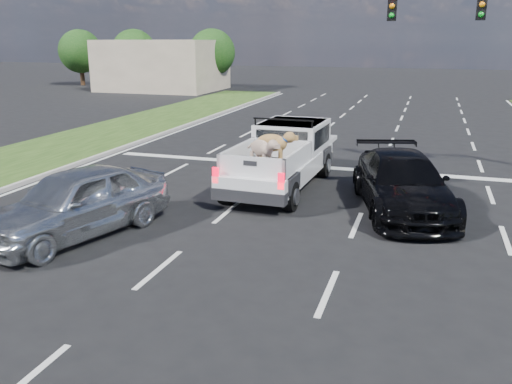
{
  "coord_description": "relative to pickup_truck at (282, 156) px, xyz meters",
  "views": [
    {
      "loc": [
        3.28,
        -9.16,
        4.58
      ],
      "look_at": [
        -0.29,
        2.0,
        1.24
      ],
      "focal_mm": 38.0,
      "sensor_mm": 36.0,
      "label": 1
    }
  ],
  "objects": [
    {
      "name": "curb_left",
      "position": [
        -8.04,
        -0.96,
        -0.94
      ],
      "size": [
        0.15,
        60.0,
        0.14
      ],
      "primitive_type": "cube",
      "color": "#A19B94",
      "rests_on": "ground"
    },
    {
      "name": "tree_far_c",
      "position": [
        -14.99,
        31.04,
        2.27
      ],
      "size": [
        4.2,
        4.2,
        5.4
      ],
      "color": "#332114",
      "rests_on": "ground"
    },
    {
      "name": "pickup_truck",
      "position": [
        0.0,
        0.0,
        0.0
      ],
      "size": [
        2.38,
        5.87,
        2.17
      ],
      "rotation": [
        0.0,
        0.0,
        -0.04
      ],
      "color": "black",
      "rests_on": "ground"
    },
    {
      "name": "black_coupe",
      "position": [
        3.74,
        -1.36,
        -0.24
      ],
      "size": [
        3.52,
        5.74,
        1.55
      ],
      "primitive_type": "imported",
      "rotation": [
        0.0,
        0.0,
        0.27
      ],
      "color": "black",
      "rests_on": "ground"
    },
    {
      "name": "ground",
      "position": [
        1.01,
        -6.96,
        -1.01
      ],
      "size": [
        160.0,
        160.0,
        0.0
      ],
      "primitive_type": "plane",
      "color": "black",
      "rests_on": "ground"
    },
    {
      "name": "tree_far_b",
      "position": [
        -22.99,
        31.04,
        2.27
      ],
      "size": [
        4.2,
        4.2,
        5.4
      ],
      "color": "#332114",
      "rests_on": "ground"
    },
    {
      "name": "building_left",
      "position": [
        -18.99,
        29.04,
        1.19
      ],
      "size": [
        10.0,
        8.0,
        4.4
      ],
      "primitive_type": "cube",
      "color": "#C2AE94",
      "rests_on": "ground"
    },
    {
      "name": "tree_far_a",
      "position": [
        -28.99,
        31.04,
        2.27
      ],
      "size": [
        4.2,
        4.2,
        5.4
      ],
      "color": "#332114",
      "rests_on": "ground"
    },
    {
      "name": "silver_sedan",
      "position": [
        -3.55,
        -5.73,
        -0.19
      ],
      "size": [
        3.3,
        5.21,
        1.65
      ],
      "primitive_type": "imported",
      "rotation": [
        0.0,
        0.0,
        -0.3
      ],
      "color": "#B7BBBF",
      "rests_on": "ground"
    },
    {
      "name": "road_markings",
      "position": [
        1.01,
        -0.4,
        -1.01
      ],
      "size": [
        17.75,
        60.0,
        0.01
      ],
      "color": "silver",
      "rests_on": "ground"
    }
  ]
}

